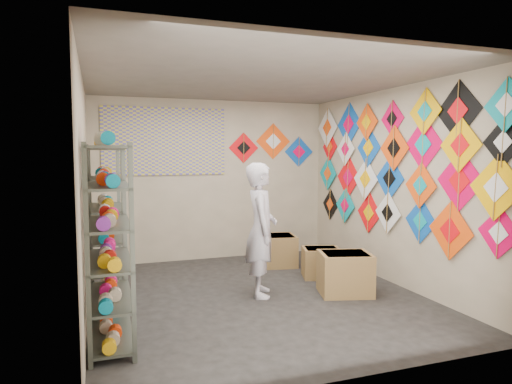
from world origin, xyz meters
name	(u,v)px	position (x,y,z in m)	size (l,w,h in m)	color
ground	(256,296)	(0.00, 0.00, 0.00)	(4.50, 4.50, 0.00)	black
room_walls	(256,166)	(0.00, 0.00, 1.64)	(4.50, 4.50, 4.50)	#B8A88D
shelf_rack_front	(109,244)	(-1.78, -0.85, 0.95)	(0.40, 1.10, 1.90)	#4C5147
shelf_rack_back	(106,224)	(-1.78, 0.45, 0.95)	(0.40, 1.10, 1.90)	#4C5147
string_spools	(107,224)	(-1.78, -0.20, 1.05)	(0.12, 2.36, 0.12)	#FD127A
kite_wall_display	(393,165)	(1.98, -0.04, 1.65)	(0.06, 4.32, 2.07)	#E30047
back_wall_kites	(273,146)	(1.09, 2.24, 1.93)	(1.59, 0.02, 0.77)	red
poster	(165,141)	(-0.80, 2.23, 2.00)	(2.00, 0.01, 1.10)	#554DA8
shopkeeper	(261,230)	(0.08, 0.04, 0.84)	(0.56, 0.70, 1.69)	silver
carton_a	(345,273)	(1.11, -0.28, 0.27)	(0.64, 0.53, 0.53)	#9D7C44
carton_b	(321,263)	(1.19, 0.54, 0.21)	(0.52, 0.43, 0.43)	#9D7C44
carton_c	(279,250)	(0.88, 1.40, 0.25)	(0.51, 0.56, 0.49)	#9D7C44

